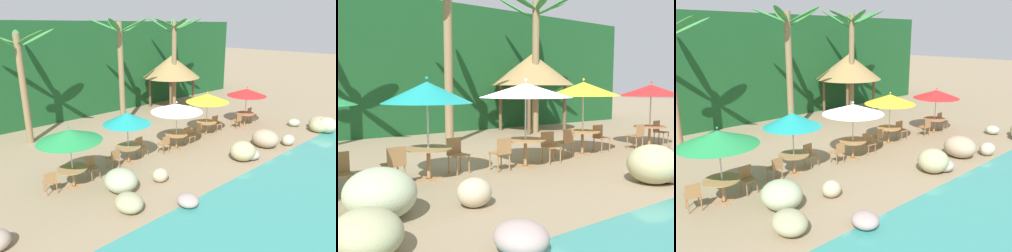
# 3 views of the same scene
# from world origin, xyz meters

# --- Properties ---
(ground_plane) EXTENTS (120.00, 120.00, 0.00)m
(ground_plane) POSITION_xyz_m (0.00, 0.00, 0.00)
(ground_plane) COLOR #937F60
(terrace_deck) EXTENTS (18.00, 5.20, 0.01)m
(terrace_deck) POSITION_xyz_m (0.00, 0.00, 0.00)
(terrace_deck) COLOR #937F60
(terrace_deck) RESTS_ON ground
(foliage_backdrop) EXTENTS (28.00, 2.40, 6.00)m
(foliage_backdrop) POSITION_xyz_m (0.00, 9.00, 3.00)
(foliage_backdrop) COLOR #194C23
(foliage_backdrop) RESTS_ON ground
(rock_seawall) EXTENTS (17.84, 3.46, 0.87)m
(rock_seawall) POSITION_xyz_m (2.30, -3.07, 0.38)
(rock_seawall) COLOR #A8B397
(rock_seawall) RESTS_ON ground
(umbrella_green) EXTENTS (2.33, 2.33, 2.35)m
(umbrella_green) POSITION_xyz_m (-5.26, -0.32, 2.02)
(umbrella_green) COLOR silver
(umbrella_green) RESTS_ON ground
(dining_table_green) EXTENTS (1.10, 1.10, 0.74)m
(dining_table_green) POSITION_xyz_m (-5.26, -0.32, 0.61)
(dining_table_green) COLOR #A37547
(dining_table_green) RESTS_ON ground
(chair_green_seaward) EXTENTS (0.44, 0.45, 0.87)m
(chair_green_seaward) POSITION_xyz_m (-4.41, -0.19, 0.51)
(chair_green_seaward) COLOR #9E7042
(chair_green_seaward) RESTS_ON ground
(chair_green_inland) EXTENTS (0.47, 0.48, 0.87)m
(chair_green_inland) POSITION_xyz_m (-6.11, -0.31, 0.51)
(chair_green_inland) COLOR #9E7042
(chair_green_inland) RESTS_ON ground
(umbrella_teal) EXTENTS (2.06, 2.06, 2.36)m
(umbrella_teal) POSITION_xyz_m (-2.45, 0.10, 2.00)
(umbrella_teal) COLOR silver
(umbrella_teal) RESTS_ON ground
(dining_table_teal) EXTENTS (1.10, 1.10, 0.74)m
(dining_table_teal) POSITION_xyz_m (-2.45, 0.10, 0.61)
(dining_table_teal) COLOR #A37547
(dining_table_teal) RESTS_ON ground
(chair_teal_seaward) EXTENTS (0.47, 0.48, 0.87)m
(chair_teal_seaward) POSITION_xyz_m (-1.62, 0.30, 0.51)
(chair_teal_seaward) COLOR #9E7042
(chair_teal_seaward) RESTS_ON ground
(chair_teal_inland) EXTENTS (0.45, 0.46, 0.87)m
(chair_teal_inland) POSITION_xyz_m (-3.29, -0.05, 0.51)
(chair_teal_inland) COLOR #9E7042
(chair_teal_inland) RESTS_ON ground
(umbrella_white) EXTENTS (2.46, 2.46, 2.34)m
(umbrella_white) POSITION_xyz_m (0.23, -0.13, 2.04)
(umbrella_white) COLOR silver
(umbrella_white) RESTS_ON ground
(dining_table_white) EXTENTS (1.10, 1.10, 0.74)m
(dining_table_white) POSITION_xyz_m (0.23, -0.13, 0.61)
(dining_table_white) COLOR #A37547
(dining_table_white) RESTS_ON ground
(chair_white_seaward) EXTENTS (0.47, 0.48, 0.87)m
(chair_white_seaward) POSITION_xyz_m (1.08, -0.15, 0.51)
(chair_white_seaward) COLOR #9E7042
(chair_white_seaward) RESTS_ON ground
(chair_white_inland) EXTENTS (0.42, 0.43, 0.87)m
(chair_white_inland) POSITION_xyz_m (-0.62, -0.23, 0.51)
(chair_white_inland) COLOR #9E7042
(chair_white_inland) RESTS_ON ground
(umbrella_yellow) EXTENTS (2.30, 2.30, 2.39)m
(umbrella_yellow) POSITION_xyz_m (2.84, 0.23, 2.06)
(umbrella_yellow) COLOR silver
(umbrella_yellow) RESTS_ON ground
(dining_table_yellow) EXTENTS (1.10, 1.10, 0.74)m
(dining_table_yellow) POSITION_xyz_m (2.84, 0.23, 0.61)
(dining_table_yellow) COLOR #A37547
(dining_table_yellow) RESTS_ON ground
(chair_yellow_seaward) EXTENTS (0.46, 0.47, 0.87)m
(chair_yellow_seaward) POSITION_xyz_m (3.69, 0.24, 0.51)
(chair_yellow_seaward) COLOR #9E7042
(chair_yellow_seaward) RESTS_ON ground
(chair_yellow_inland) EXTENTS (0.43, 0.44, 0.87)m
(chair_yellow_inland) POSITION_xyz_m (1.99, 0.12, 0.51)
(chair_yellow_inland) COLOR #9E7042
(chair_yellow_inland) RESTS_ON ground
(umbrella_red) EXTENTS (2.28, 2.28, 2.33)m
(umbrella_red) POSITION_xyz_m (5.87, -0.18, 2.01)
(umbrella_red) COLOR silver
(umbrella_red) RESTS_ON ground
(dining_table_red) EXTENTS (1.10, 1.10, 0.74)m
(dining_table_red) POSITION_xyz_m (5.87, -0.18, 0.61)
(dining_table_red) COLOR #A37547
(dining_table_red) RESTS_ON ground
(chair_red_seaward) EXTENTS (0.45, 0.45, 0.87)m
(chair_red_seaward) POSITION_xyz_m (6.71, -0.03, 0.51)
(chair_red_seaward) COLOR #9E7042
(chair_red_seaward) RESTS_ON ground
(chair_red_inland) EXTENTS (0.42, 0.43, 0.87)m
(chair_red_inland) POSITION_xyz_m (5.02, -0.27, 0.51)
(chair_red_inland) COLOR #9E7042
(chair_red_inland) RESTS_ON ground
(palm_tree_second) EXTENTS (3.13, 3.33, 6.17)m
(palm_tree_second) POSITION_xyz_m (0.46, 4.68, 4.03)
(palm_tree_second) COLOR olive
(palm_tree_second) RESTS_ON ground
(palm_tree_third) EXTENTS (3.79, 3.38, 6.28)m
(palm_tree_third) POSITION_xyz_m (5.35, 5.43, 4.26)
(palm_tree_third) COLOR olive
(palm_tree_third) RESTS_ON ground
(palapa_hut) EXTENTS (4.01, 4.01, 3.71)m
(palapa_hut) POSITION_xyz_m (5.60, 6.00, 2.94)
(palapa_hut) COLOR brown
(palapa_hut) RESTS_ON ground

